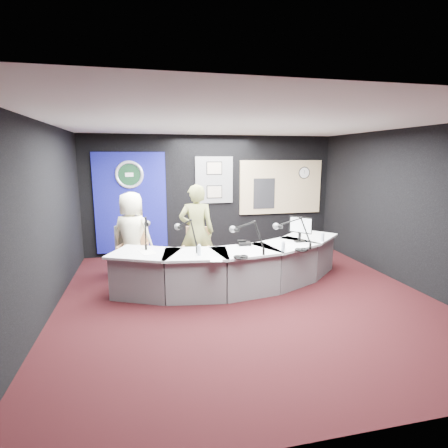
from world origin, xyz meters
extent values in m
plane|color=black|center=(0.00, 0.00, 0.00)|extent=(6.00, 6.00, 0.00)
cube|color=silver|center=(0.00, 0.00, 2.80)|extent=(6.00, 6.00, 0.02)
cube|color=black|center=(0.00, 3.00, 1.40)|extent=(6.00, 0.02, 2.80)
cube|color=black|center=(0.00, -3.00, 1.40)|extent=(6.00, 0.02, 2.80)
cube|color=black|center=(-3.00, 0.00, 1.40)|extent=(0.02, 6.00, 2.80)
cube|color=black|center=(3.00, 0.00, 1.40)|extent=(0.02, 6.00, 2.80)
cube|color=navy|center=(-1.90, 2.97, 1.25)|extent=(1.60, 0.05, 2.30)
torus|color=silver|center=(-1.90, 2.93, 1.90)|extent=(0.63, 0.07, 0.63)
cylinder|color=#0E331A|center=(-1.90, 2.94, 1.90)|extent=(0.48, 0.01, 0.48)
cube|color=slate|center=(0.05, 2.97, 1.75)|extent=(0.90, 0.04, 1.10)
cube|color=gray|center=(0.05, 2.94, 2.03)|extent=(0.34, 0.02, 0.27)
cube|color=gray|center=(0.05, 2.94, 1.47)|extent=(0.34, 0.02, 0.27)
cube|color=tan|center=(1.75, 2.97, 1.55)|extent=(2.12, 0.06, 1.32)
cube|color=#D0AF83|center=(1.75, 2.96, 1.55)|extent=(2.00, 0.02, 1.20)
cube|color=black|center=(1.30, 2.94, 1.40)|extent=(0.55, 0.02, 0.75)
cylinder|color=white|center=(2.35, 2.94, 1.90)|extent=(0.28, 0.01, 0.28)
cube|color=slate|center=(-1.94, 1.66, 0.62)|extent=(0.51, 0.24, 0.70)
imported|color=#FFF8CB|center=(-1.84, 1.42, 0.83)|extent=(0.96, 0.84, 1.66)
imported|color=olive|center=(-0.65, 1.16, 0.90)|extent=(0.72, 0.54, 1.80)
cube|color=black|center=(1.18, 0.57, 1.07)|extent=(0.28, 0.31, 0.27)
cube|color=black|center=(0.12, 0.56, 0.78)|extent=(0.23, 0.19, 0.05)
torus|color=black|center=(0.95, -0.01, 0.77)|extent=(0.20, 0.20, 0.03)
torus|color=black|center=(-0.16, -0.20, 0.77)|extent=(0.24, 0.24, 0.04)
cube|color=white|center=(-1.57, 0.44, 0.75)|extent=(0.31, 0.37, 0.00)
cube|color=white|center=(-0.55, -0.20, 0.75)|extent=(0.23, 0.30, 0.00)
camera|label=1|loc=(-1.56, -5.24, 2.29)|focal=28.00mm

